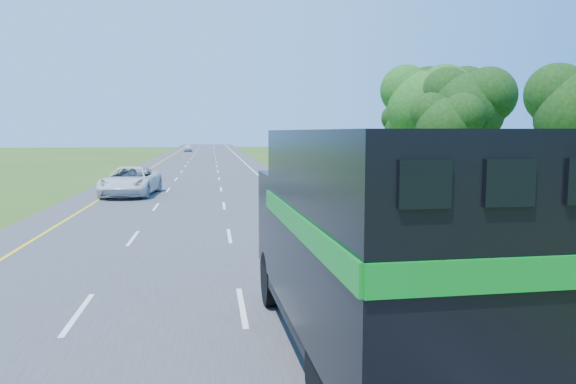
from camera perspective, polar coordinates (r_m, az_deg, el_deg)
name	(u,v)px	position (r m, az deg, el deg)	size (l,w,h in m)	color
road	(198,176)	(51.86, -9.09, 1.58)	(15.00, 260.00, 0.04)	#38383A
lane_markings	(198,176)	(51.86, -9.09, 1.61)	(11.15, 260.00, 0.01)	yellow
horse_truck	(373,242)	(9.64, 8.60, -5.09)	(3.16, 9.30, 4.08)	black
white_suv	(131,181)	(37.10, -15.71, 1.07)	(3.02, 6.55, 1.82)	silver
far_car	(188,148)	(116.30, -10.16, 4.41)	(1.65, 4.10, 1.40)	silver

